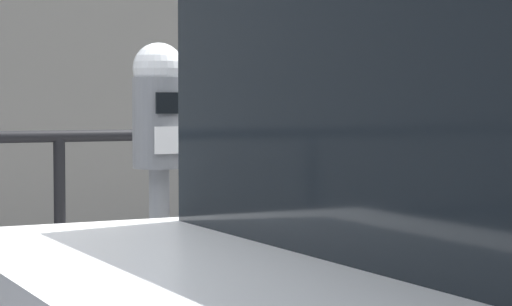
# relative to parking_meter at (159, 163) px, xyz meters

# --- Properties ---
(parking_meter) EXTENTS (0.18, 0.19, 1.50)m
(parking_meter) POSITION_rel_parking_meter_xyz_m (0.00, 0.00, 0.00)
(parking_meter) COLOR slate
(parking_meter) RESTS_ON sidewalk_curb
(pedestrian_at_meter) EXTENTS (0.60, 0.64, 1.64)m
(pedestrian_at_meter) POSITION_rel_parking_meter_xyz_m (0.47, 0.06, -0.17)
(pedestrian_at_meter) COLOR brown
(pedestrian_at_meter) RESTS_ON sidewalk_curb
(background_railing) EXTENTS (24.06, 0.06, 1.16)m
(background_railing) POSITION_rel_parking_meter_xyz_m (0.16, 1.89, -0.27)
(background_railing) COLOR black
(background_railing) RESTS_ON sidewalk_curb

